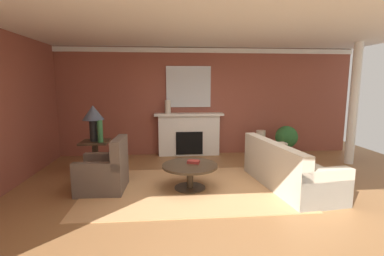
# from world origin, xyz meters

# --- Properties ---
(ground_plane) EXTENTS (9.76, 9.76, 0.00)m
(ground_plane) POSITION_xyz_m (0.00, 0.00, 0.00)
(ground_plane) COLOR olive
(wall_fireplace) EXTENTS (8.11, 0.12, 2.82)m
(wall_fireplace) POSITION_xyz_m (0.00, 2.92, 1.41)
(wall_fireplace) COLOR brown
(wall_fireplace) RESTS_ON ground_plane
(ceiling_panel) EXTENTS (8.11, 6.32, 0.06)m
(ceiling_panel) POSITION_xyz_m (0.00, 0.30, 2.85)
(ceiling_panel) COLOR white
(crown_moulding) EXTENTS (8.11, 0.08, 0.12)m
(crown_moulding) POSITION_xyz_m (0.00, 2.84, 2.74)
(crown_moulding) COLOR white
(area_rug) EXTENTS (3.74, 2.34, 0.01)m
(area_rug) POSITION_xyz_m (-0.55, 0.26, 0.01)
(area_rug) COLOR tan
(area_rug) RESTS_ON ground_plane
(fireplace) EXTENTS (1.80, 0.35, 1.13)m
(fireplace) POSITION_xyz_m (-0.38, 2.71, 0.54)
(fireplace) COLOR white
(fireplace) RESTS_ON ground_plane
(mantel_mirror) EXTENTS (1.17, 0.04, 1.06)m
(mantel_mirror) POSITION_xyz_m (-0.38, 2.83, 1.81)
(mantel_mirror) COLOR silver
(sofa) EXTENTS (1.15, 2.19, 0.85)m
(sofa) POSITION_xyz_m (1.24, 0.21, 0.30)
(sofa) COLOR beige
(sofa) RESTS_ON ground_plane
(armchair_near_window) EXTENTS (0.83, 0.83, 0.95)m
(armchair_near_window) POSITION_xyz_m (-2.07, 0.32, 0.31)
(armchair_near_window) COLOR brown
(armchair_near_window) RESTS_ON ground_plane
(coffee_table) EXTENTS (1.00, 1.00, 0.45)m
(coffee_table) POSITION_xyz_m (-0.55, 0.26, 0.34)
(coffee_table) COLOR #3D2D1E
(coffee_table) RESTS_ON ground_plane
(side_table) EXTENTS (0.56, 0.56, 0.70)m
(side_table) POSITION_xyz_m (-2.47, 1.32, 0.40)
(side_table) COLOR #3D2D1E
(side_table) RESTS_ON ground_plane
(table_lamp) EXTENTS (0.44, 0.44, 0.75)m
(table_lamp) POSITION_xyz_m (-2.47, 1.32, 1.22)
(table_lamp) COLOR black
(table_lamp) RESTS_ON side_table
(vase_mantel_left) EXTENTS (0.15, 0.15, 0.35)m
(vase_mantel_left) POSITION_xyz_m (-0.93, 2.66, 1.30)
(vase_mantel_left) COLOR beige
(vase_mantel_left) RESTS_ON fireplace
(vase_on_side_table) EXTENTS (0.11, 0.11, 0.46)m
(vase_on_side_table) POSITION_xyz_m (-2.32, 1.20, 0.93)
(vase_on_side_table) COLOR #33703D
(vase_on_side_table) RESTS_ON side_table
(vase_tall_corner) EXTENTS (0.24, 0.24, 0.69)m
(vase_tall_corner) POSITION_xyz_m (1.47, 2.41, 0.35)
(vase_tall_corner) COLOR beige
(vase_tall_corner) RESTS_ON ground_plane
(book_red_cover) EXTENTS (0.25, 0.21, 0.05)m
(book_red_cover) POSITION_xyz_m (-0.48, 0.36, 0.47)
(book_red_cover) COLOR maroon
(book_red_cover) RESTS_ON coffee_table
(potted_plant) EXTENTS (0.56, 0.56, 0.83)m
(potted_plant) POSITION_xyz_m (2.07, 2.19, 0.49)
(potted_plant) COLOR #A8754C
(potted_plant) RESTS_ON ground_plane
(column_white) EXTENTS (0.20, 0.20, 2.82)m
(column_white) POSITION_xyz_m (3.37, 1.57, 1.41)
(column_white) COLOR white
(column_white) RESTS_ON ground_plane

